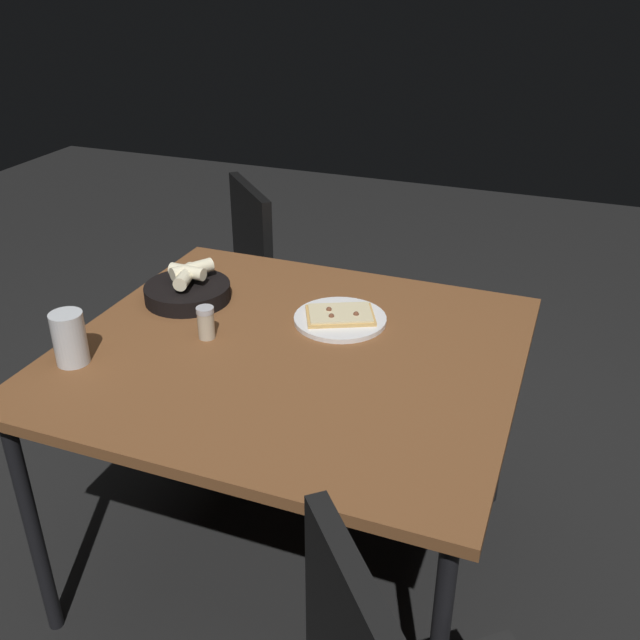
{
  "coord_description": "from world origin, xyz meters",
  "views": [
    {
      "loc": [
        0.65,
        -1.5,
        1.69
      ],
      "look_at": [
        0.05,
        0.08,
        0.81
      ],
      "focal_mm": 39.93,
      "sensor_mm": 36.0,
      "label": 1
    }
  ],
  "objects_px": {
    "dining_table": "(292,366)",
    "bread_basket": "(188,289)",
    "pizza_plate": "(340,318)",
    "pepper_shaker": "(206,324)",
    "chair_far": "(225,282)",
    "beer_glass": "(70,341)"
  },
  "relations": [
    {
      "from": "dining_table",
      "to": "pepper_shaker",
      "type": "distance_m",
      "value": 0.26
    },
    {
      "from": "chair_far",
      "to": "bread_basket",
      "type": "bearing_deg",
      "value": -70.63
    },
    {
      "from": "dining_table",
      "to": "chair_far",
      "type": "height_order",
      "value": "chair_far"
    },
    {
      "from": "dining_table",
      "to": "beer_glass",
      "type": "xyz_separation_m",
      "value": [
        -0.49,
        -0.27,
        0.12
      ]
    },
    {
      "from": "dining_table",
      "to": "pizza_plate",
      "type": "distance_m",
      "value": 0.21
    },
    {
      "from": "dining_table",
      "to": "beer_glass",
      "type": "bearing_deg",
      "value": -151.6
    },
    {
      "from": "bread_basket",
      "to": "beer_glass",
      "type": "relative_size",
      "value": 1.84
    },
    {
      "from": "pizza_plate",
      "to": "chair_far",
      "type": "xyz_separation_m",
      "value": [
        -0.69,
        0.58,
        -0.25
      ]
    },
    {
      "from": "bread_basket",
      "to": "pepper_shaker",
      "type": "bearing_deg",
      "value": -48.67
    },
    {
      "from": "beer_glass",
      "to": "pepper_shaker",
      "type": "distance_m",
      "value": 0.35
    },
    {
      "from": "dining_table",
      "to": "pepper_shaker",
      "type": "xyz_separation_m",
      "value": [
        -0.24,
        -0.03,
        0.1
      ]
    },
    {
      "from": "pepper_shaker",
      "to": "chair_far",
      "type": "relative_size",
      "value": 0.1
    },
    {
      "from": "bread_basket",
      "to": "beer_glass",
      "type": "xyz_separation_m",
      "value": [
        -0.09,
        -0.42,
        0.03
      ]
    },
    {
      "from": "bread_basket",
      "to": "beer_glass",
      "type": "bearing_deg",
      "value": -101.94
    },
    {
      "from": "pizza_plate",
      "to": "pepper_shaker",
      "type": "xyz_separation_m",
      "value": [
        -0.31,
        -0.22,
        0.03
      ]
    },
    {
      "from": "pizza_plate",
      "to": "pepper_shaker",
      "type": "height_order",
      "value": "pepper_shaker"
    },
    {
      "from": "bread_basket",
      "to": "dining_table",
      "type": "bearing_deg",
      "value": -21.59
    },
    {
      "from": "dining_table",
      "to": "beer_glass",
      "type": "relative_size",
      "value": 8.48
    },
    {
      "from": "pizza_plate",
      "to": "pepper_shaker",
      "type": "relative_size",
      "value": 2.89
    },
    {
      "from": "pizza_plate",
      "to": "chair_far",
      "type": "bearing_deg",
      "value": 139.8
    },
    {
      "from": "dining_table",
      "to": "bread_basket",
      "type": "xyz_separation_m",
      "value": [
        -0.4,
        0.16,
        0.09
      ]
    },
    {
      "from": "beer_glass",
      "to": "pepper_shaker",
      "type": "height_order",
      "value": "beer_glass"
    }
  ]
}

